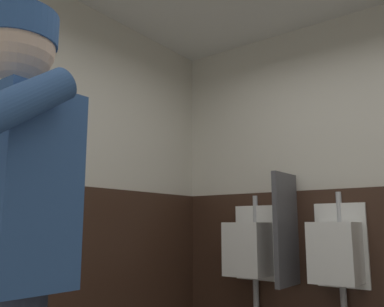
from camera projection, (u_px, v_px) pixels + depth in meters
name	position (u px, v px, depth m)	size (l,w,h in m)	color
wall_back	(384.00, 174.00, 3.18)	(4.26, 0.12, 2.74)	beige
wall_left	(39.00, 169.00, 2.88)	(0.12, 4.06, 2.74)	beige
wainscot_band_left	(38.00, 278.00, 2.71)	(0.03, 3.46, 1.27)	#382319
urinal_left	(250.00, 248.00, 3.54)	(0.40, 0.34, 1.24)	white
urinal_middle	(337.00, 252.00, 3.09)	(0.40, 0.34, 1.24)	white
privacy_divider_panel	(286.00, 228.00, 3.29)	(0.04, 0.40, 0.90)	#4C4C51
person	(1.00, 229.00, 1.18)	(0.63, 0.60, 1.64)	#2D3342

